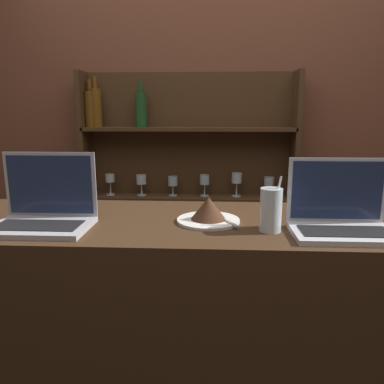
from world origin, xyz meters
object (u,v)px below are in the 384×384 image
at_px(laptop_near, 45,210).
at_px(laptop_far, 342,216).
at_px(water_glass, 272,210).
at_px(cake_plate, 210,212).

height_order(laptop_near, laptop_far, laptop_near).
height_order(laptop_far, water_glass, laptop_far).
distance_m(laptop_far, water_glass, 0.23).
xyz_separation_m(laptop_far, cake_plate, (-0.44, 0.10, -0.02)).
distance_m(laptop_near, laptop_far, 1.01).
height_order(laptop_near, water_glass, laptop_near).
bearing_deg(cake_plate, laptop_near, -171.64).
xyz_separation_m(laptop_near, laptop_far, (1.01, -0.02, -0.00)).
xyz_separation_m(laptop_far, water_glass, (-0.23, 0.00, 0.02)).
relative_size(laptop_far, water_glass, 1.78).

